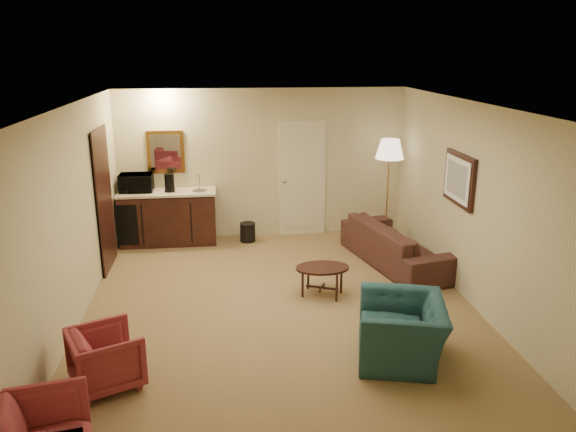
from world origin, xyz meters
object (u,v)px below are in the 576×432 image
microwave (136,181)px  waste_bin (248,232)px  coffee_table (322,281)px  floor_lamp (388,191)px  wetbar_cabinet (168,217)px  coffee_maker (169,183)px  teal_armchair (402,321)px  sofa (397,238)px  rose_chair_near (106,355)px

microwave → waste_bin: bearing=-3.0°
coffee_table → floor_lamp: size_ratio=0.40×
microwave → floor_lamp: bearing=-4.1°
wetbar_cabinet → waste_bin: 1.38m
floor_lamp → waste_bin: size_ratio=5.44×
coffee_maker → wetbar_cabinet: bearing=163.3°
microwave → coffee_maker: size_ratio=1.79×
wetbar_cabinet → coffee_table: bearing=-47.2°
teal_armchair → coffee_maker: size_ratio=3.34×
coffee_table → microwave: bearing=137.9°
coffee_table → teal_armchair: bearing=-71.7°
sofa → rose_chair_near: (-3.85, -2.86, -0.10)m
rose_chair_near → floor_lamp: floor_lamp is taller
waste_bin → sofa: bearing=-31.0°
coffee_maker → microwave: bearing=172.3°
sofa → floor_lamp: size_ratio=1.23×
microwave → coffee_maker: 0.56m
floor_lamp → waste_bin: 2.52m
rose_chair_near → waste_bin: (1.60, 4.21, -0.17)m
wetbar_cabinet → waste_bin: wetbar_cabinet is taller
sofa → coffee_maker: size_ratio=7.25×
floor_lamp → microwave: size_ratio=3.29×
teal_armchair → coffee_maker: (-2.76, 4.11, 0.63)m
floor_lamp → microwave: bearing=174.9°
coffee_maker → teal_armchair: bearing=-56.4°
waste_bin → coffee_maker: coffee_maker is taller
sofa → coffee_table: (-1.35, -1.01, -0.23)m
waste_bin → microwave: microwave is taller
coffee_table → coffee_maker: (-2.19, 2.41, 0.86)m
rose_chair_near → sofa: bearing=-78.0°
sofa → coffee_table: size_ratio=3.06×
wetbar_cabinet → rose_chair_near: 4.29m
teal_armchair → rose_chair_near: 3.07m
sofa → teal_armchair: (-0.79, -2.71, 0.01)m
teal_armchair → floor_lamp: size_ratio=0.57×
rose_chair_near → microwave: microwave is taller
wetbar_cabinet → coffee_maker: coffee_maker is taller
sofa → waste_bin: (-2.25, 1.35, -0.27)m
floor_lamp → coffee_maker: (-3.69, 0.30, 0.17)m
wetbar_cabinet → microwave: 0.82m
floor_lamp → waste_bin: floor_lamp is taller
wetbar_cabinet → rose_chair_near: (-0.25, -4.28, -0.13)m
wetbar_cabinet → microwave: (-0.50, 0.06, 0.65)m
rose_chair_near → floor_lamp: size_ratio=0.37×
microwave → coffee_maker: bearing=-6.6°
teal_armchair → waste_bin: teal_armchair is taller
sofa → teal_armchair: teal_armchair is taller
rose_chair_near → teal_armchair: bearing=-111.8°
sofa → teal_armchair: bearing=150.2°
rose_chair_near → floor_lamp: 5.66m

